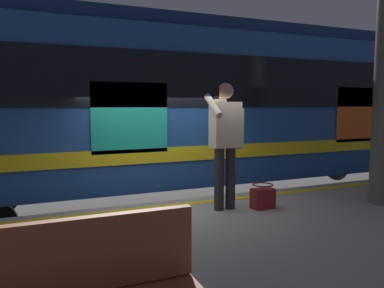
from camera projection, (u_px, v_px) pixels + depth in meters
name	position (u px, v px, depth m)	size (l,w,h in m)	color
ground_plane	(167.00, 257.00, 6.01)	(24.10, 24.10, 0.00)	#4C4742
safety_line	(173.00, 205.00, 5.64)	(15.74, 0.16, 0.01)	yellow
track_rail_near	(145.00, 230.00, 7.08)	(20.88, 0.08, 0.16)	slate
track_rail_far	(127.00, 210.00, 8.39)	(20.88, 0.08, 0.16)	slate
train_carriage	(222.00, 103.00, 8.27)	(13.78, 2.96, 3.76)	#1E478C
passenger	(225.00, 135.00, 5.35)	(0.57, 0.55, 1.78)	#262628
handbag	(263.00, 197.00, 5.48)	(0.33, 0.30, 0.35)	maroon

